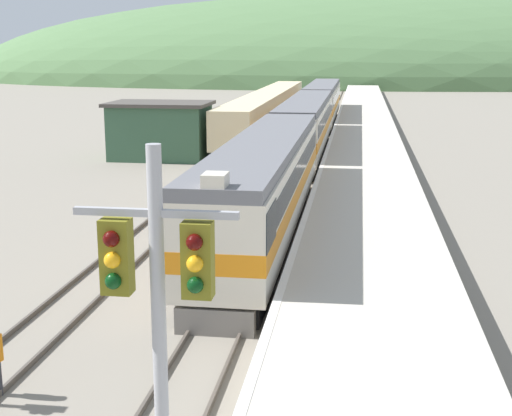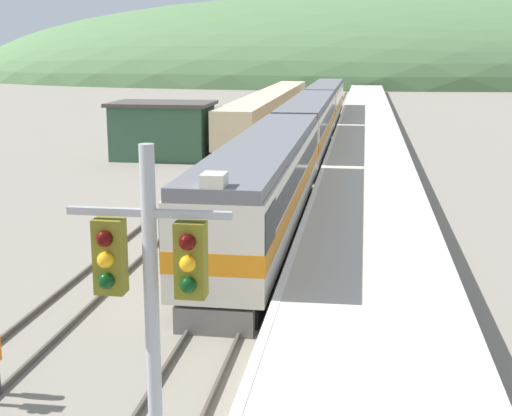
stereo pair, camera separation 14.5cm
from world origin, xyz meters
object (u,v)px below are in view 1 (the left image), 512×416
(carriage_third, at_px, (323,102))
(express_train_lead_car, at_px, (265,184))
(signal_mast_main, at_px, (158,315))
(siding_train, at_px, (268,110))
(carriage_second, at_px, (306,125))

(carriage_third, bearing_deg, express_train_lead_car, -90.00)
(express_train_lead_car, height_order, signal_mast_main, signal_mast_main)
(carriage_third, relative_size, signal_mast_main, 3.27)
(siding_train, distance_m, signal_mast_main, 59.32)
(express_train_lead_car, xyz_separation_m, siding_train, (-4.85, 39.23, -0.41))
(express_train_lead_car, relative_size, signal_mast_main, 3.29)
(express_train_lead_car, height_order, siding_train, express_train_lead_car)
(express_train_lead_car, distance_m, signal_mast_main, 19.87)
(express_train_lead_car, xyz_separation_m, carriage_second, (0.00, 22.61, -0.01))
(express_train_lead_car, bearing_deg, carriage_third, 90.00)
(carriage_second, height_order, signal_mast_main, signal_mast_main)
(carriage_third, bearing_deg, siding_train, -130.46)
(carriage_third, height_order, signal_mast_main, signal_mast_main)
(carriage_second, xyz_separation_m, siding_train, (-4.85, 16.62, -0.40))
(carriage_third, distance_m, siding_train, 7.49)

